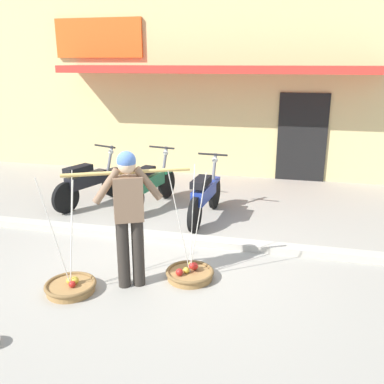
# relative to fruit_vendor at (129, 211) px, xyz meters

# --- Properties ---
(ground_plane) EXTENTS (90.00, 90.00, 0.00)m
(ground_plane) POSITION_rel_fruit_vendor_xyz_m (0.10, 0.72, -0.98)
(ground_plane) COLOR #9E998C
(sidewalk_curb) EXTENTS (20.00, 0.24, 0.10)m
(sidewalk_curb) POSITION_rel_fruit_vendor_xyz_m (0.10, 1.42, -0.93)
(sidewalk_curb) COLOR #BAB4A5
(sidewalk_curb) RESTS_ON ground
(fruit_vendor) EXTENTS (1.34, 0.69, 1.70)m
(fruit_vendor) POSITION_rel_fruit_vendor_xyz_m (0.00, 0.00, 0.00)
(fruit_vendor) COLOR #2D2823
(fruit_vendor) RESTS_ON ground
(fruit_basket_left_side) EXTENTS (0.62, 0.62, 1.45)m
(fruit_basket_left_side) POSITION_rel_fruit_vendor_xyz_m (0.66, 0.33, -0.90)
(fruit_basket_left_side) COLOR #9E7542
(fruit_basket_left_side) RESTS_ON ground
(fruit_basket_right_side) EXTENTS (0.62, 0.62, 1.45)m
(fruit_basket_right_side) POSITION_rel_fruit_vendor_xyz_m (-0.66, -0.32, -0.90)
(fruit_basket_right_side) COLOR #9E7542
(fruit_basket_right_side) RESTS_ON ground
(motorcycle_nearest_shop) EXTENTS (0.76, 1.74, 1.09)m
(motorcycle_nearest_shop) POSITION_rel_fruit_vendor_xyz_m (-1.93, 2.74, -0.52)
(motorcycle_nearest_shop) COLOR black
(motorcycle_nearest_shop) RESTS_ON ground
(motorcycle_second_in_row) EXTENTS (0.56, 1.80, 1.09)m
(motorcycle_second_in_row) POSITION_rel_fruit_vendor_xyz_m (-0.73, 2.86, -0.52)
(motorcycle_second_in_row) COLOR black
(motorcycle_second_in_row) RESTS_ON ground
(motorcycle_third_in_row) EXTENTS (0.54, 1.82, 1.09)m
(motorcycle_third_in_row) POSITION_rel_fruit_vendor_xyz_m (0.41, 2.46, -0.52)
(motorcycle_third_in_row) COLOR black
(motorcycle_third_in_row) RESTS_ON ground
(storefront_building) EXTENTS (13.00, 6.00, 4.20)m
(storefront_building) POSITION_rel_fruit_vendor_xyz_m (0.07, 8.03, 1.13)
(storefront_building) COLOR #DBC684
(storefront_building) RESTS_ON ground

